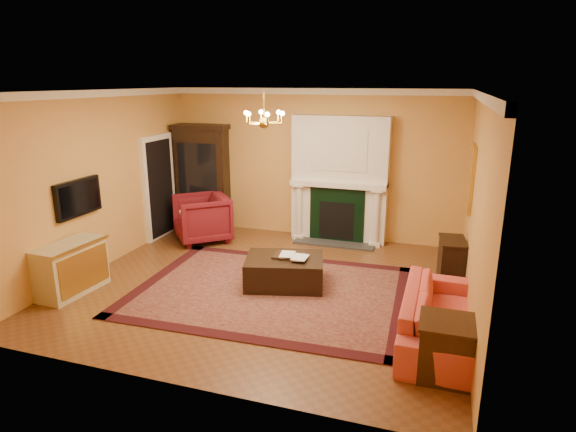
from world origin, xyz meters
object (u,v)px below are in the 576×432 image
at_px(china_cabinet, 203,180).
at_px(coral_sofa, 439,308).
at_px(pedestal_table, 191,225).
at_px(console_table, 451,262).
at_px(wingback_armchair, 202,216).
at_px(commode, 71,268).
at_px(leather_ottoman, 284,271).
at_px(end_table, 445,350).

height_order(china_cabinet, coral_sofa, china_cabinet).
relative_size(pedestal_table, console_table, 1.02).
bearing_deg(wingback_armchair, coral_sofa, 20.21).
relative_size(pedestal_table, commode, 0.68).
distance_m(console_table, leather_ottoman, 2.66).
relative_size(commode, leather_ottoman, 0.88).
xyz_separation_m(end_table, console_table, (0.06, 2.69, 0.03)).
xyz_separation_m(pedestal_table, console_table, (4.85, -0.33, -0.07)).
distance_m(commode, console_table, 5.92).
xyz_separation_m(commode, console_table, (5.51, 2.17, -0.04)).
bearing_deg(china_cabinet, leather_ottoman, -48.80).
height_order(china_cabinet, pedestal_table, china_cabinet).
bearing_deg(coral_sofa, china_cabinet, 56.53).
distance_m(china_cabinet, commode, 3.75).
relative_size(pedestal_table, end_table, 1.13).
distance_m(pedestal_table, end_table, 5.66).
distance_m(china_cabinet, coral_sofa, 6.06).
bearing_deg(wingback_armchair, console_table, 41.07).
height_order(wingback_armchair, commode, wingback_armchair).
xyz_separation_m(wingback_armchair, commode, (-0.73, -2.85, -0.12)).
xyz_separation_m(coral_sofa, leather_ottoman, (-2.35, 0.97, -0.18)).
relative_size(pedestal_table, leather_ottoman, 0.60).
height_order(wingback_armchair, pedestal_table, wingback_armchair).
distance_m(china_cabinet, console_table, 5.41).
relative_size(end_table, leather_ottoman, 0.53).
xyz_separation_m(china_cabinet, pedestal_table, (0.30, -1.17, -0.66)).
height_order(china_cabinet, commode, china_cabinet).
distance_m(wingback_armchair, console_table, 4.83).
bearing_deg(leather_ottoman, pedestal_table, 137.84).
bearing_deg(end_table, pedestal_table, 147.79).
distance_m(commode, end_table, 5.48).
bearing_deg(end_table, commode, 174.52).
height_order(pedestal_table, end_table, pedestal_table).
relative_size(wingback_armchair, console_table, 1.47).
distance_m(wingback_armchair, pedestal_table, 0.37).
xyz_separation_m(console_table, leather_ottoman, (-2.50, -0.91, -0.11)).
relative_size(end_table, console_table, 0.91).
bearing_deg(console_table, commode, -164.36).
bearing_deg(pedestal_table, wingback_armchair, 79.49).
bearing_deg(pedestal_table, end_table, -32.21).
relative_size(china_cabinet, leather_ottoman, 1.80).
height_order(commode, console_table, commode).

